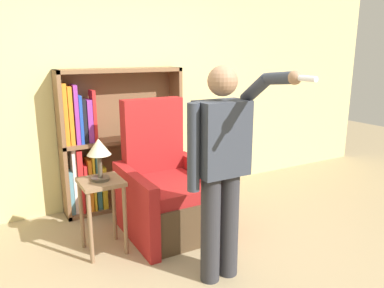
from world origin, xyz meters
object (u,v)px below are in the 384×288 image
person_standing (222,164)px  side_table (102,197)px  bookcase (107,146)px  armchair (166,193)px  table_lamp (99,151)px

person_standing → side_table: (-0.68, 0.86, -0.43)m
person_standing → bookcase: bearing=100.6°
armchair → person_standing: size_ratio=0.78×
bookcase → table_lamp: 1.00m
side_table → armchair: bearing=9.2°
bookcase → person_standing: size_ratio=0.95×
person_standing → table_lamp: size_ratio=4.52×
armchair → table_lamp: 0.88m
bookcase → person_standing: person_standing is taller
armchair → table_lamp: (-0.68, -0.11, 0.55)m
armchair → person_standing: bearing=-90.1°
bookcase → armchair: (0.33, -0.81, -0.35)m
armchair → table_lamp: size_ratio=3.52×
table_lamp → bookcase: bearing=69.5°
table_lamp → person_standing: bearing=-51.8°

